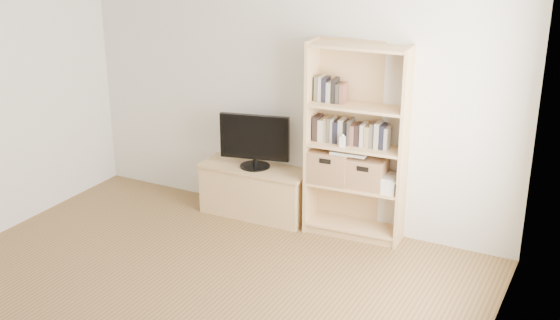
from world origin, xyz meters
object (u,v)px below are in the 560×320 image
Objects in this scene: television at (255,141)px; laptop at (350,152)px; basket_left at (330,165)px; bookshelf at (357,143)px; basket_right at (367,172)px; tv_stand at (255,192)px; baby_monitor at (342,142)px.

television is 2.09× the size of laptop.
laptop reaches higher than basket_left.
bookshelf is 5.54× the size of laptop.
basket_right is (0.11, 0.00, -0.27)m from bookshelf.
bookshelf is (1.04, 0.04, 0.67)m from tv_stand.
baby_monitor is at bearing -5.62° from tv_stand.
basket_right reaches higher than tv_stand.
television reaches higher than basket_right.
basket_right is 1.03× the size of laptop.
tv_stand is 3.24× the size of laptop.
bookshelf is at bearing 13.41° from laptop.
tv_stand is at bearing 168.42° from baby_monitor.
television is 0.96m from baby_monitor.
television is 0.99m from laptop.
bookshelf is 4.91× the size of basket_left.
television reaches higher than laptop.
baby_monitor is at bearing -155.03° from basket_right.
bookshelf reaches higher than television.
basket_left is at bearing 175.98° from laptop.
baby_monitor is 0.26× the size of basket_left.
television reaches higher than baby_monitor.
bookshelf is 0.35m from basket_left.
basket_right is (1.15, 0.04, -0.14)m from television.
baby_monitor reaches higher than tv_stand.
basket_right is at bearing -10.85° from television.
bookshelf is 2.65× the size of television.
basket_left is (-0.24, -0.02, -0.25)m from bookshelf.
bookshelf is 18.55× the size of baby_monitor.
tv_stand is 1.15m from laptop.
baby_monitor is (0.95, -0.07, 0.70)m from tv_stand.
baby_monitor is 0.30× the size of laptop.
television is 1.85× the size of basket_left.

